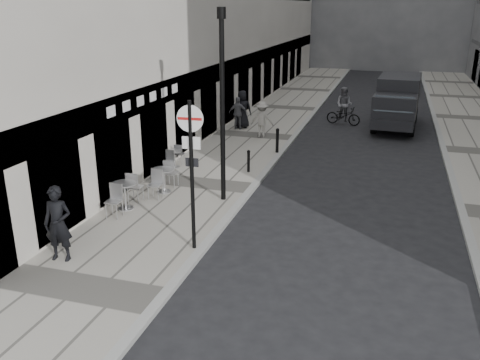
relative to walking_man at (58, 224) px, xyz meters
The scene contains 14 objects.
sidewalk 14.32m from the walking_man, 85.14° to the left, with size 4.00×60.00×0.12m, color gray.
walking_man is the anchor object (origin of this frame).
sign_post 3.74m from the walking_man, 27.80° to the left, with size 0.68×0.11×3.98m.
lamppost 6.35m from the walking_man, 63.59° to the left, with size 0.28×0.28×6.14m.
bollard_near 8.76m from the walking_man, 72.64° to the left, with size 0.11×0.11×0.82m, color black.
bollard_far 11.82m from the walking_man, 74.99° to the left, with size 0.14×0.14×1.01m, color black.
panel_van 20.34m from the walking_man, 66.77° to the left, with size 2.44×5.82×2.69m.
cyclist 19.15m from the walking_man, 74.15° to the left, with size 2.04×1.14×2.08m.
pedestrian_a 15.19m from the walking_man, 89.61° to the left, with size 0.99×0.41×1.69m, color #5E5E63.
pedestrian_b 14.05m from the walking_man, 83.03° to the left, with size 1.14×0.65×1.76m, color gray.
pedestrian_c 15.57m from the walking_man, 89.22° to the left, with size 0.97×0.63×1.98m, color black.
cafe_table_near 3.56m from the walking_man, 91.77° to the left, with size 0.80×1.80×1.03m.
cafe_table_mid 5.33m from the walking_man, 85.58° to the left, with size 0.77×1.75×0.99m.
cafe_table_far 8.06m from the walking_man, 92.79° to the left, with size 0.65×1.46×0.83m.
Camera 1 is at (4.53, -6.09, 6.29)m, focal length 38.00 mm.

